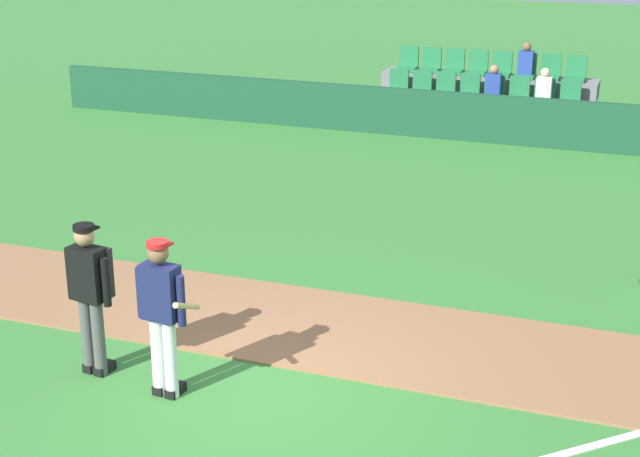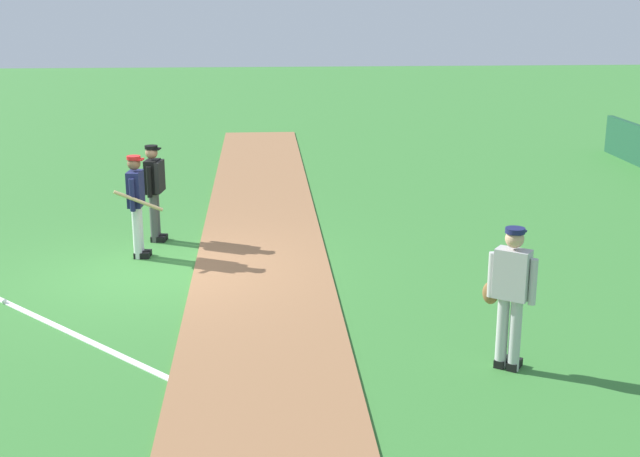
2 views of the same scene
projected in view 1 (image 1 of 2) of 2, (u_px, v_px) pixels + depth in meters
name	position (u px, v px, depth m)	size (l,w,h in m)	color
ground_plane	(248.00, 388.00, 10.38)	(80.00, 80.00, 0.00)	#387A33
infield_dirt_path	(303.00, 325.00, 11.84)	(28.00, 2.22, 0.03)	#936642
dugout_fence	(471.00, 117.00, 20.47)	(20.00, 0.16, 1.04)	#19472D
stadium_bleachers	(484.00, 105.00, 21.75)	(5.00, 2.10, 1.90)	slate
batter_navy_jersey	(162.00, 313.00, 9.92)	(0.66, 0.79, 1.76)	white
umpire_home_plate	(90.00, 290.00, 10.40)	(0.58, 0.35, 1.76)	#4C4C4C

